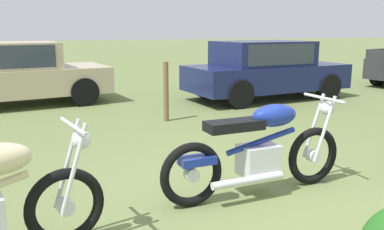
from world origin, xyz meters
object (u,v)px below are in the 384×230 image
at_px(car_beige, 8,71).
at_px(fence_post_wooden, 166,92).
at_px(car_navy, 265,67).
at_px(motorcycle_blue, 259,150).

xyz_separation_m(car_beige, fence_post_wooden, (2.97, -2.67, -0.23)).
height_order(car_navy, fence_post_wooden, car_navy).
height_order(motorcycle_blue, car_beige, car_beige).
relative_size(motorcycle_blue, car_navy, 0.51).
distance_m(car_beige, fence_post_wooden, 4.00).
xyz_separation_m(motorcycle_blue, fence_post_wooden, (-0.02, 3.72, 0.08)).
bearing_deg(fence_post_wooden, car_beige, 138.07).
bearing_deg(car_navy, car_beige, 162.11).
height_order(car_beige, car_navy, same).
height_order(car_beige, fence_post_wooden, car_beige).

